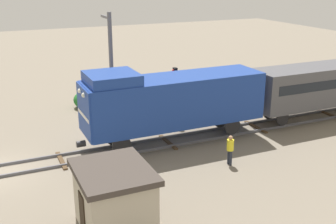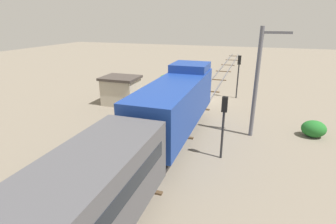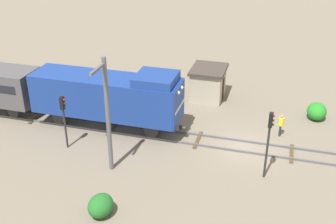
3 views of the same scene
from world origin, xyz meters
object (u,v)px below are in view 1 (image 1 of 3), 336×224
Objects in this scene: traffic_signal_mid at (175,84)px; worker_by_signal at (230,148)px; catenary_mast at (111,66)px; relay_hut at (114,199)px; locomotive at (172,100)px.

worker_by_signal is at bearing -1.82° from traffic_signal_mid.
catenary_mast is at bearing -112.64° from traffic_signal_mid.
traffic_signal_mid is 4.53m from catenary_mast.
catenary_mast is at bearing 163.10° from relay_hut.
locomotive reaches higher than relay_hut.
worker_by_signal is at bearing 22.03° from catenary_mast.
relay_hut is (10.90, -7.81, -1.32)m from traffic_signal_mid.
locomotive is 2.99× the size of traffic_signal_mid.
catenary_mast is at bearing 27.07° from worker_by_signal.
locomotive is at bearing 25.63° from worker_by_signal.
relay_hut is at bearing -38.61° from locomotive.
relay_hut reaches higher than worker_by_signal.
relay_hut is (7.50, -5.99, -1.38)m from locomotive.
locomotive is 5.65m from catenary_mast.
catenary_mast is at bearing -156.80° from locomotive.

